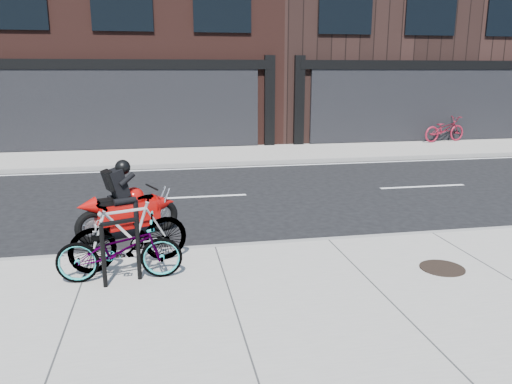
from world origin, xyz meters
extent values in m
plane|color=black|center=(0.00, 0.00, 0.00)|extent=(120.00, 120.00, 0.00)
cube|color=gray|center=(0.00, -5.00, 0.07)|extent=(60.00, 6.00, 0.13)
cube|color=gray|center=(0.00, 7.75, 0.07)|extent=(60.00, 3.50, 0.13)
cube|color=black|center=(10.00, 14.50, 6.25)|extent=(12.00, 10.00, 12.50)
cylinder|color=black|center=(-1.66, -3.30, 0.58)|extent=(0.06, 0.06, 0.89)
cylinder|color=black|center=(-1.20, -3.12, 0.58)|extent=(0.06, 0.06, 0.89)
cylinder|color=black|center=(-1.43, -3.21, 1.02)|extent=(0.48, 0.24, 0.06)
imported|color=gray|center=(-1.46, -3.08, 0.59)|extent=(1.75, 0.62, 0.92)
imported|color=gray|center=(-1.34, -2.60, 0.67)|extent=(1.87, 1.07, 1.08)
torus|color=black|center=(-0.86, -0.52, 0.30)|extent=(0.63, 0.37, 0.63)
torus|color=black|center=(-2.10, -1.05, 0.30)|extent=(0.63, 0.37, 0.63)
cube|color=#A20A07|center=(-1.49, -0.79, 0.49)|extent=(1.19, 0.78, 0.36)
cone|color=#A20A07|center=(-0.83, -0.50, 0.55)|extent=(0.56, 0.55, 0.42)
sphere|color=#A20A07|center=(-1.36, -0.73, 0.74)|extent=(0.38, 0.38, 0.38)
cube|color=black|center=(-1.75, -0.90, 0.72)|extent=(0.58, 0.45, 0.11)
cylinder|color=silver|center=(-2.03, -0.84, 0.28)|extent=(0.51, 0.28, 0.09)
cube|color=black|center=(-1.63, -0.85, 1.04)|extent=(0.48, 0.46, 0.56)
cube|color=black|center=(-1.77, -0.91, 1.12)|extent=(0.32, 0.35, 0.38)
sphere|color=black|center=(-1.52, -0.80, 1.33)|extent=(0.28, 0.28, 0.28)
imported|color=maroon|center=(10.78, 9.00, 0.65)|extent=(2.09, 1.09, 1.05)
cylinder|color=black|center=(3.25, -3.57, 0.14)|extent=(0.75, 0.75, 0.02)
camera|label=1|loc=(-0.81, -9.93, 3.03)|focal=35.00mm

